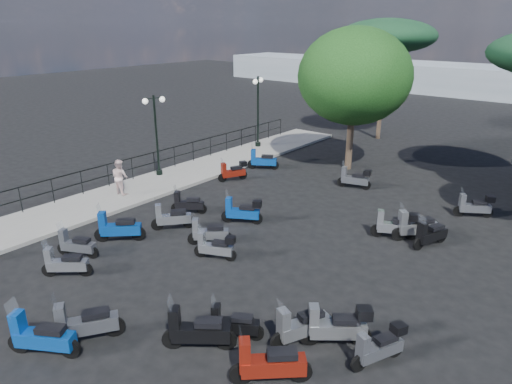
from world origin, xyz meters
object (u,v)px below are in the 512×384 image
Objects in this scene: pedestrian_far at (120,177)px; scooter_15 at (355,179)px; scooter_23 at (379,347)px; scooter_24 at (337,327)px; scooter_12 at (197,331)px; scooter_3 at (188,204)px; scooter_13 at (216,247)px; lamp_post_1 at (156,130)px; pine_2 at (387,36)px; scooter_25 at (395,226)px; scooter_9 at (172,218)px; scooter_26 at (474,206)px; scooter_2 at (65,264)px; scooter_21 at (416,227)px; scooter_1 at (76,245)px; broadleaf_tree at (354,76)px; scooter_14 at (209,233)px; scooter_7 at (85,324)px; scooter_18 at (269,364)px; scooter_19 at (301,326)px; scooter_17 at (233,324)px; lamp_post_2 at (258,107)px; scooter_4 at (233,172)px; scooter_5 at (262,161)px; scooter_6 at (41,337)px; scooter_20 at (430,235)px; scooter_10 at (242,211)px.

pedestrian_far is 1.02× the size of scooter_15.
scooter_23 is 0.96× the size of scooter_24.
scooter_3 is at bearing 11.06° from scooter_12.
scooter_15 reaches higher than scooter_13.
pine_2 is at bearing 82.77° from lamp_post_1.
scooter_12 is 8.91m from scooter_25.
scooter_9 is 0.98× the size of scooter_26.
scooter_2 is 4.73m from scooter_13.
scooter_21 is at bearing -78.75° from scooter_2.
scooter_1 is 0.19× the size of broadleaf_tree.
scooter_2 is 4.80m from scooter_14.
scooter_14 is at bearing -43.03° from scooter_7.
scooter_19 is (-0.21, 1.56, -0.02)m from scooter_18.
pine_2 is (-3.51, 9.95, 6.16)m from scooter_15.
scooter_15 is 0.95× the size of scooter_19.
scooter_7 is 1.06× the size of scooter_24.
scooter_15 is 5.41m from scooter_26.
scooter_19 is at bearing -88.29° from scooter_17.
pedestrian_far is at bearing 65.93° from scooter_3.
scooter_24 is 6.70m from scooter_25.
lamp_post_2 is 8.92m from scooter_15.
scooter_12 is 1.15× the size of scooter_17.
lamp_post_2 is at bearing -23.03° from scooter_19.
scooter_5 reaches higher than scooter_4.
scooter_14 is at bearing 105.85° from scooter_25.
scooter_13 is (-0.11, 6.02, -0.06)m from scooter_6.
lamp_post_1 is at bearing -132.00° from broadleaf_tree.
scooter_1 is 9.33m from scooter_4.
scooter_1 is at bearing 60.04° from scooter_17.
scooter_1 is 0.90× the size of scooter_25.
scooter_1 is 1.31m from scooter_2.
lamp_post_1 is 0.52× the size of pine_2.
scooter_3 is at bearing 30.99° from scooter_24.
scooter_25 is (11.95, -6.67, -2.09)m from lamp_post_2.
pedestrian_far is at bearing 130.85° from scooter_5.
scooter_26 is at bearing -76.09° from scooter_20.
scooter_15 is (1.20, 8.61, 0.04)m from scooter_14.
scooter_25 is at bearing -100.41° from scooter_3.
pedestrian_far is 10.22m from scooter_7.
lamp_post_2 is 18.88m from scooter_24.
scooter_5 is 10.13m from scooter_21.
scooter_4 is 1.04× the size of scooter_26.
scooter_25 is (7.61, 3.24, 0.09)m from scooter_3.
scooter_1 is 1.07× the size of scooter_3.
scooter_13 is 20.43m from pine_2.
scooter_18 is 1.06× the size of scooter_26.
lamp_post_1 is at bearing 3.24° from scooter_23.
pine_2 reaches higher than scooter_10.
scooter_3 is at bearing 19.13° from scooter_14.
scooter_12 is 1.06× the size of scooter_23.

